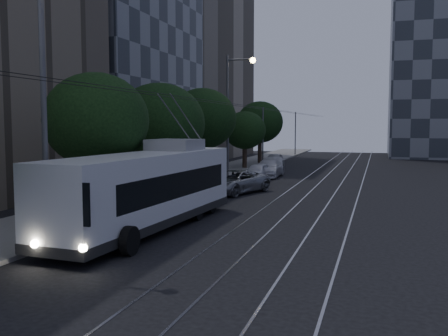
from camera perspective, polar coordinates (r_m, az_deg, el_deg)
name	(u,v)px	position (r m, az deg, el deg)	size (l,w,h in m)	color
ground	(224,232)	(20.10, -0.02, -7.31)	(120.00, 120.00, 0.00)	black
sidewalk	(210,176)	(41.20, -1.66, -0.87)	(5.00, 90.00, 0.15)	gray
tram_rails	(333,180)	(39.12, 12.33, -1.39)	(4.52, 90.00, 0.02)	#96959D
overhead_wires	(239,135)	(40.24, 1.73, 3.84)	(2.23, 90.00, 6.00)	black
building_glass_mid	(97,24)	(48.60, -14.32, 15.68)	(14.40, 18.40, 26.80)	#31373F
building_tan_far	(180,22)	(66.93, -5.01, 16.30)	(14.40, 22.40, 34.80)	gray
trolleybus	(149,189)	(20.53, -8.60, -2.39)	(3.24, 12.15, 5.63)	silver
pickup_silver	(235,182)	(31.05, 1.23, -1.60)	(2.38, 5.17, 1.44)	gray
car_white_a	(258,171)	(38.98, 3.89, -0.38)	(1.51, 3.75, 1.28)	white
car_white_b	(269,168)	(40.99, 5.13, -0.02)	(1.99, 4.89, 1.42)	silver
car_white_c	(274,165)	(44.29, 5.74, 0.29)	(1.41, 4.05, 1.33)	silver
car_white_d	(275,160)	(49.84, 5.81, 0.88)	(1.70, 4.23, 1.44)	#B1B2B6
tree_1	(96,120)	(23.54, -14.40, 5.29)	(4.79, 4.79, 6.64)	#2F201A
tree_2	(160,124)	(30.79, -7.36, 4.99)	(5.56, 5.56, 6.81)	#2F201A
tree_3	(203,119)	(37.94, -2.47, 5.63)	(5.13, 5.13, 7.03)	#2F201A
tree_4	(245,130)	(47.84, 2.39, 4.32)	(4.02, 4.02, 5.55)	#2F201A
tree_5	(260,122)	(53.95, 4.13, 5.25)	(4.95, 4.95, 6.77)	#2F201A
streetlamp_near	(53,61)	(18.20, -18.96, 11.45)	(2.57, 0.44, 10.71)	#5A5A5D
streetlamp_far	(233,104)	(39.77, 0.99, 7.30)	(2.36, 0.44, 9.74)	#5A5A5D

